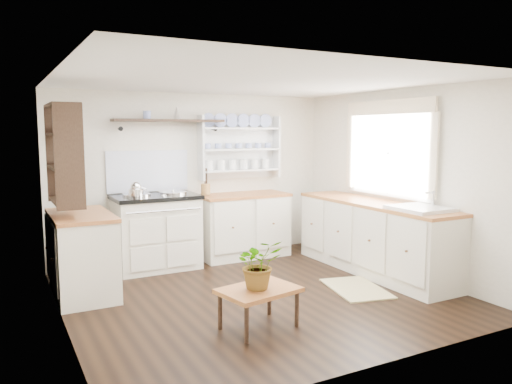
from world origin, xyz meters
TOP-DOWN VIEW (x-y plane):
  - floor at (0.00, 0.00)m, footprint 4.00×3.80m
  - wall_back at (0.00, 1.90)m, footprint 4.00×0.02m
  - wall_right at (2.00, 0.00)m, footprint 0.02×3.80m
  - wall_left at (-2.00, 0.00)m, footprint 0.02×3.80m
  - ceiling at (0.00, 0.00)m, footprint 4.00×3.80m
  - window at (1.95, 0.15)m, footprint 0.08×1.55m
  - aga_cooker at (-0.68, 1.57)m, footprint 1.08×0.75m
  - back_cabinets at (0.60, 1.60)m, footprint 1.27×0.63m
  - right_cabinets at (1.70, 0.10)m, footprint 0.62×2.43m
  - belfast_sink at (1.70, -0.65)m, footprint 0.55×0.60m
  - left_cabinets at (-1.70, 0.90)m, footprint 0.62×1.13m
  - plate_rack at (0.65, 1.86)m, footprint 1.20×0.22m
  - high_shelf at (-0.40, 1.78)m, footprint 1.50×0.29m
  - left_shelving at (-1.84, 0.90)m, footprint 0.28×0.80m
  - kettle at (-0.96, 1.45)m, footprint 0.18×0.18m
  - utensil_crock at (0.07, 1.68)m, footprint 0.13×0.13m
  - center_table at (-0.45, -0.83)m, footprint 0.77×0.61m
  - potted_plant at (-0.45, -0.83)m, footprint 0.46×0.41m
  - floor_rug at (1.06, -0.36)m, footprint 0.72×0.95m

SIDE VIEW (x-z plane):
  - floor at x=0.00m, z-range -0.01..0.01m
  - floor_rug at x=1.06m, z-range 0.00..0.02m
  - center_table at x=-0.45m, z-range 0.14..0.51m
  - right_cabinets at x=1.70m, z-range 0.01..0.91m
  - left_cabinets at x=-1.70m, z-range 0.01..0.91m
  - back_cabinets at x=0.60m, z-range 0.01..0.91m
  - aga_cooker at x=-0.68m, z-range -0.01..0.99m
  - potted_plant at x=-0.45m, z-range 0.37..0.83m
  - belfast_sink at x=1.70m, z-range 0.58..1.03m
  - utensil_crock at x=0.07m, z-range 0.91..1.06m
  - kettle at x=-0.96m, z-range 0.93..1.15m
  - wall_back at x=0.00m, z-range 0.00..2.30m
  - wall_right at x=2.00m, z-range 0.00..2.30m
  - wall_left at x=-2.00m, z-range 0.00..2.30m
  - left_shelving at x=-1.84m, z-range 1.02..2.08m
  - plate_rack at x=0.65m, z-range 1.11..2.01m
  - window at x=1.95m, z-range 0.95..2.17m
  - high_shelf at x=-0.40m, z-range 1.83..1.99m
  - ceiling at x=0.00m, z-range 2.29..2.30m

